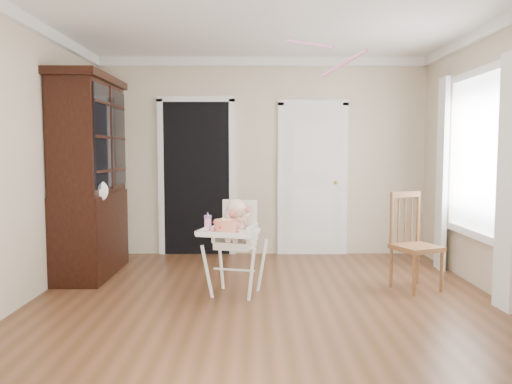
{
  "coord_description": "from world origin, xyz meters",
  "views": [
    {
      "loc": [
        -0.1,
        -4.38,
        1.43
      ],
      "look_at": [
        -0.09,
        0.41,
        1.04
      ],
      "focal_mm": 35.0,
      "sensor_mm": 36.0,
      "label": 1
    }
  ],
  "objects_px": {
    "cake": "(225,226)",
    "dining_chair": "(414,244)",
    "high_chair": "(235,236)",
    "china_cabinet": "(90,176)",
    "sippy_cup": "(208,222)"
  },
  "relations": [
    {
      "from": "cake",
      "to": "dining_chair",
      "type": "relative_size",
      "value": 0.27
    },
    {
      "from": "high_chair",
      "to": "cake",
      "type": "relative_size",
      "value": 3.53
    },
    {
      "from": "cake",
      "to": "dining_chair",
      "type": "xyz_separation_m",
      "value": [
        1.93,
        0.44,
        -0.26
      ]
    },
    {
      "from": "cake",
      "to": "china_cabinet",
      "type": "distance_m",
      "value": 1.97
    },
    {
      "from": "china_cabinet",
      "to": "dining_chair",
      "type": "distance_m",
      "value": 3.65
    },
    {
      "from": "china_cabinet",
      "to": "sippy_cup",
      "type": "bearing_deg",
      "value": -31.46
    },
    {
      "from": "cake",
      "to": "china_cabinet",
      "type": "height_order",
      "value": "china_cabinet"
    },
    {
      "from": "cake",
      "to": "china_cabinet",
      "type": "relative_size",
      "value": 0.12
    },
    {
      "from": "sippy_cup",
      "to": "dining_chair",
      "type": "bearing_deg",
      "value": 6.69
    },
    {
      "from": "cake",
      "to": "dining_chair",
      "type": "distance_m",
      "value": 1.99
    },
    {
      "from": "dining_chair",
      "to": "sippy_cup",
      "type": "bearing_deg",
      "value": 163.24
    },
    {
      "from": "china_cabinet",
      "to": "cake",
      "type": "bearing_deg",
      "value": -33.5
    },
    {
      "from": "high_chair",
      "to": "cake",
      "type": "height_order",
      "value": "high_chair"
    },
    {
      "from": "high_chair",
      "to": "dining_chair",
      "type": "distance_m",
      "value": 1.86
    },
    {
      "from": "sippy_cup",
      "to": "dining_chair",
      "type": "height_order",
      "value": "dining_chair"
    }
  ]
}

